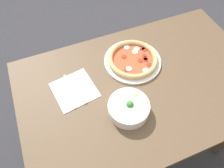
{
  "coord_description": "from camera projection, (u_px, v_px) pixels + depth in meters",
  "views": [
    {
      "loc": [
        0.37,
        0.5,
        1.6
      ],
      "look_at": [
        0.15,
        -0.04,
        0.75
      ],
      "focal_mm": 35.0,
      "sensor_mm": 36.0,
      "label": 1
    }
  ],
  "objects": [
    {
      "name": "knife",
      "position": [
        69.0,
        90.0,
        1.03
      ],
      "size": [
        0.02,
        0.2,
        0.01
      ],
      "rotation": [
        0.0,
        0.0,
        1.55
      ],
      "color": "silver",
      "rests_on": "napkin"
    },
    {
      "name": "pizza",
      "position": [
        133.0,
        60.0,
        1.12
      ],
      "size": [
        0.29,
        0.29,
        0.04
      ],
      "color": "white",
      "rests_on": "dining_table"
    },
    {
      "name": "napkin",
      "position": [
        74.0,
        90.0,
        1.04
      ],
      "size": [
        0.21,
        0.21,
        0.0
      ],
      "color": "white",
      "rests_on": "dining_table"
    },
    {
      "name": "ground_plane",
      "position": [
        132.0,
        138.0,
        1.66
      ],
      "size": [
        8.0,
        8.0,
        0.0
      ],
      "primitive_type": "plane",
      "color": "#333338"
    },
    {
      "name": "dining_table",
      "position": [
        141.0,
        95.0,
        1.15
      ],
      "size": [
        1.2,
        0.76,
        0.73
      ],
      "color": "brown",
      "rests_on": "ground_plane"
    },
    {
      "name": "fork",
      "position": [
        80.0,
        87.0,
        1.04
      ],
      "size": [
        0.02,
        0.19,
        0.0
      ],
      "rotation": [
        0.0,
        0.0,
        1.55
      ],
      "color": "silver",
      "rests_on": "napkin"
    },
    {
      "name": "bowl",
      "position": [
        129.0,
        108.0,
        0.95
      ],
      "size": [
        0.18,
        0.18,
        0.07
      ],
      "color": "white",
      "rests_on": "dining_table"
    }
  ]
}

